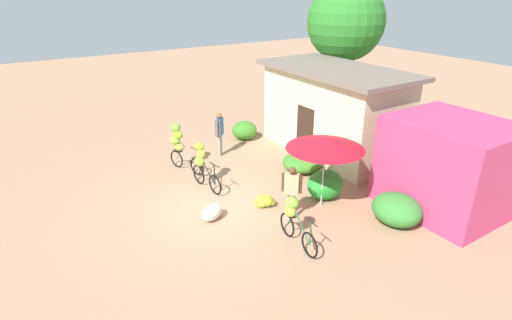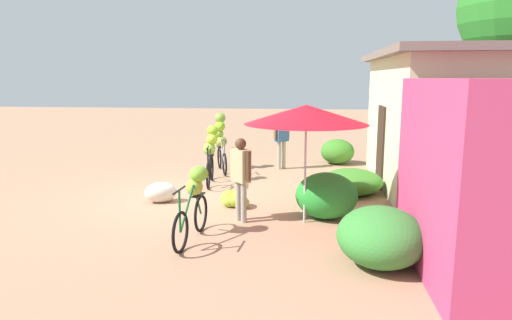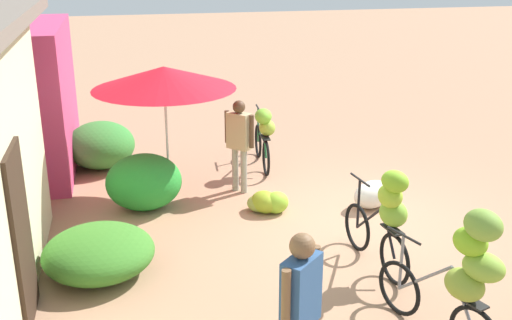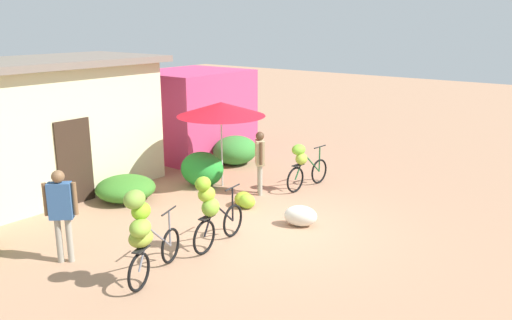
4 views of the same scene
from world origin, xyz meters
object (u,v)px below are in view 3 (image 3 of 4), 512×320
at_px(market_umbrella, 164,78).
at_px(banana_pile_on_ground, 268,203).
at_px(produce_sack, 372,194).
at_px(person_bystander, 301,302).
at_px(bicycle_leftmost, 465,270).
at_px(person_vendor, 239,137).
at_px(bicycle_center_loaded, 264,133).
at_px(bicycle_near_pile, 387,213).

distance_m(market_umbrella, banana_pile_on_ground, 2.53).
bearing_deg(market_umbrella, banana_pile_on_ground, -120.87).
relative_size(market_umbrella, banana_pile_on_ground, 3.08).
xyz_separation_m(produce_sack, person_bystander, (-4.00, 2.38, 0.83)).
bearing_deg(bicycle_leftmost, banana_pile_on_ground, 15.29).
xyz_separation_m(bicycle_leftmost, produce_sack, (3.67, -0.61, -0.74)).
bearing_deg(market_umbrella, person_vendor, -87.04).
height_order(bicycle_leftmost, person_bystander, person_bystander).
distance_m(bicycle_leftmost, bicycle_center_loaded, 5.80).
bearing_deg(bicycle_center_loaded, market_umbrella, 119.39).
bearing_deg(bicycle_leftmost, person_vendor, 15.49).
xyz_separation_m(bicycle_leftmost, banana_pile_on_ground, (3.85, 1.05, -0.80)).
relative_size(market_umbrella, person_bystander, 1.32).
bearing_deg(banana_pile_on_ground, bicycle_near_pile, -155.79).
height_order(bicycle_near_pile, produce_sack, bicycle_near_pile).
bearing_deg(banana_pile_on_ground, person_vendor, 16.30).
bearing_deg(banana_pile_on_ground, person_bystander, 170.20).
bearing_deg(bicycle_near_pile, person_bystander, 139.78).
relative_size(bicycle_near_pile, banana_pile_on_ground, 2.20).
xyz_separation_m(bicycle_near_pile, produce_sack, (1.99, -0.68, -0.62)).
bearing_deg(bicycle_near_pile, person_vendor, 21.92).
bearing_deg(person_bystander, market_umbrella, 8.33).
xyz_separation_m(bicycle_leftmost, bicycle_center_loaded, (5.75, 0.68, -0.26)).
distance_m(bicycle_leftmost, person_vendor, 4.96).
bearing_deg(bicycle_center_loaded, bicycle_near_pile, -171.51).
bearing_deg(person_vendor, bicycle_center_loaded, -33.51).
bearing_deg(bicycle_center_loaded, banana_pile_on_ground, 169.05).
distance_m(bicycle_near_pile, person_vendor, 3.35).
bearing_deg(banana_pile_on_ground, produce_sack, -96.23).
distance_m(banana_pile_on_ground, person_vendor, 1.27).
bearing_deg(banana_pile_on_ground, market_umbrella, 59.13).
bearing_deg(person_vendor, banana_pile_on_ground, -163.70).
bearing_deg(bicycle_near_pile, market_umbrella, 38.68).
height_order(market_umbrella, bicycle_center_loaded, market_umbrella).
relative_size(bicycle_near_pile, produce_sack, 2.30).
bearing_deg(person_vendor, produce_sack, -120.01).
height_order(bicycle_center_loaded, banana_pile_on_ground, bicycle_center_loaded).
xyz_separation_m(market_umbrella, bicycle_leftmost, (-4.72, -2.51, -1.06)).
height_order(produce_sack, person_vendor, person_vendor).
relative_size(market_umbrella, bicycle_center_loaded, 1.35).
bearing_deg(person_bystander, bicycle_leftmost, -79.34).
xyz_separation_m(bicycle_near_pile, bicycle_center_loaded, (4.08, 0.61, -0.14)).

